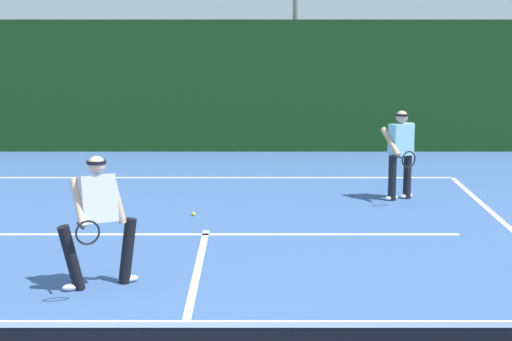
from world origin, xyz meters
name	(u,v)px	position (x,y,z in m)	size (l,w,h in m)	color
court_line_baseline_far	(218,178)	(0.00, 10.51, 0.00)	(9.54, 0.10, 0.01)	white
court_line_service	(206,234)	(0.00, 6.17, 0.00)	(7.77, 0.10, 0.01)	white
court_line_centre	(191,301)	(0.00, 3.20, 0.00)	(0.10, 6.40, 0.01)	white
player_near	(98,216)	(-1.16, 3.73, 0.91)	(0.96, 1.01, 1.66)	black
player_far	(401,151)	(3.37, 8.56, 0.89)	(0.66, 0.93, 1.61)	black
tennis_ball	(194,214)	(-0.26, 7.33, 0.03)	(0.07, 0.07, 0.07)	#D1E033
back_fence_windscreen	(224,86)	(0.00, 13.70, 1.56)	(17.60, 0.12, 3.13)	#163B15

